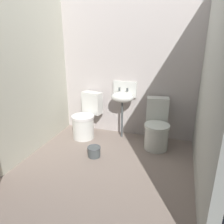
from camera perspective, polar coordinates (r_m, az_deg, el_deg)
ground_plane at (r=3.22m, az=-1.59°, el=-14.14°), size 2.80×2.65×0.08m
wall_back at (r=3.84m, az=4.20°, el=11.46°), size 2.80×0.10×2.42m
wall_left at (r=3.44m, az=-21.53°, el=9.23°), size 0.10×2.45×2.42m
wall_right at (r=2.70m, az=25.03°, el=6.24°), size 0.10×2.45×2.42m
toilet_left at (r=3.91m, az=-6.89°, el=-1.94°), size 0.49×0.65×0.78m
toilet_right at (r=3.60m, az=11.73°, el=-4.19°), size 0.47×0.64×0.78m
sink at (r=3.74m, az=2.86°, el=4.14°), size 0.42×0.35×0.99m
bucket at (r=3.34m, az=-4.77°, el=-10.34°), size 0.21×0.21×0.16m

